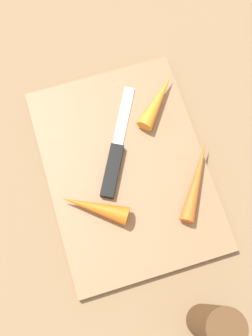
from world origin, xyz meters
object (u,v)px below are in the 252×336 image
Objects in this scene: knife at (114,162)px; carrot_shortest at (158,101)px; pepper_grinder at (213,324)px; carrot_longest at (197,180)px; cutting_board at (126,169)px; carrot_medium at (94,207)px.

knife is 1.75× the size of carrot_shortest.
pepper_grinder reaches higher than carrot_shortest.
pepper_grinder is at bearing -139.94° from knife.
cutting_board is at bearing 94.14° from carrot_longest.
cutting_board is 2.18× the size of pepper_grinder.
carrot_shortest is 0.64× the size of pepper_grinder.
carrot_longest is at bearing -129.90° from carrot_shortest.
carrot_longest reaches higher than cutting_board.
carrot_medium is at bearing -152.46° from pepper_grinder.
knife is 1.13× the size of pepper_grinder.
pepper_grinder reaches higher than knife.
carrot_medium is at bearing 170.27° from knife.
carrot_shortest is at bearing 138.13° from cutting_board.
carrot_medium is (0.05, -0.07, 0.02)m from cutting_board.
cutting_board is 1.94× the size of knife.
knife is (-0.01, -0.02, 0.01)m from cutting_board.
carrot_longest is at bearing 61.46° from cutting_board.
cutting_board is at bearing -110.12° from carrot_medium.
pepper_grinder is at bearing -163.64° from carrot_longest.
cutting_board is 3.39× the size of carrot_shortest.
carrot_longest is 1.31× the size of carrot_shortest.
cutting_board is 0.09m from carrot_medium.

